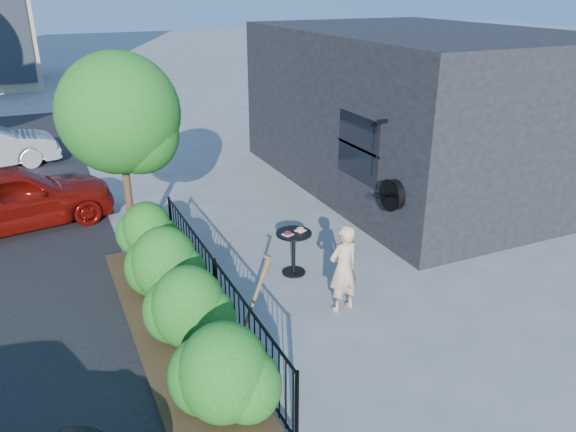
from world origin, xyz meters
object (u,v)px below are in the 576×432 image
woman (343,268)px  shovel (252,309)px  patio_tree (124,121)px  cafe_table (294,245)px  car_red (11,198)px

woman → shovel: size_ratio=0.98×
patio_tree → woman: patio_tree is taller
cafe_table → shovel: bearing=-129.5°
car_red → shovel: bearing=-163.3°
car_red → woman: bearing=-150.1°
shovel → cafe_table: bearing=50.5°
woman → patio_tree: bearing=-59.5°
car_red → cafe_table: bearing=-143.2°
cafe_table → woman: size_ratio=0.59×
patio_tree → cafe_table: size_ratio=4.43×
patio_tree → woman: bearing=-50.4°
cafe_table → patio_tree: bearing=144.0°
patio_tree → cafe_table: (2.53, -1.84, -2.19)m
shovel → car_red: shovel is taller
patio_tree → woman: size_ratio=2.59×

